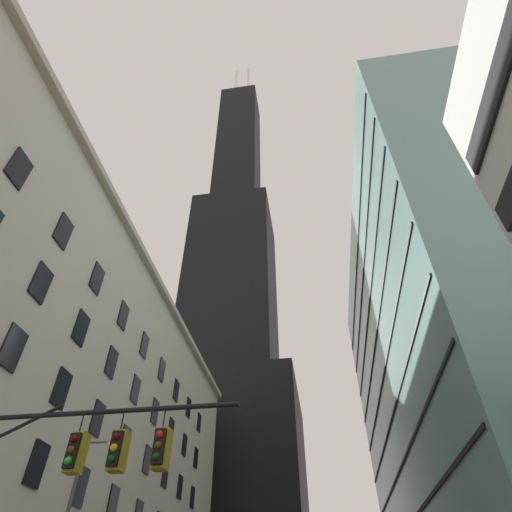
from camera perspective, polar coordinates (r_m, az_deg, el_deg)
The scene contains 4 objects.
station_building at distance 40.76m, azimuth -26.44°, elevation -19.74°, with size 14.43×58.12×28.69m.
dark_skyscraper at distance 97.30m, azimuth -3.56°, elevation -10.10°, with size 29.16×29.16×184.46m.
glass_office_midrise at distance 48.19m, azimuth 28.00°, elevation -13.71°, with size 18.52×46.45×41.40m.
traffic_signal_mast at distance 13.60m, azimuth -25.77°, elevation -25.17°, with size 9.08×0.63×6.63m.
Camera 1 is at (4.17, -8.91, 1.96)m, focal length 29.01 mm.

